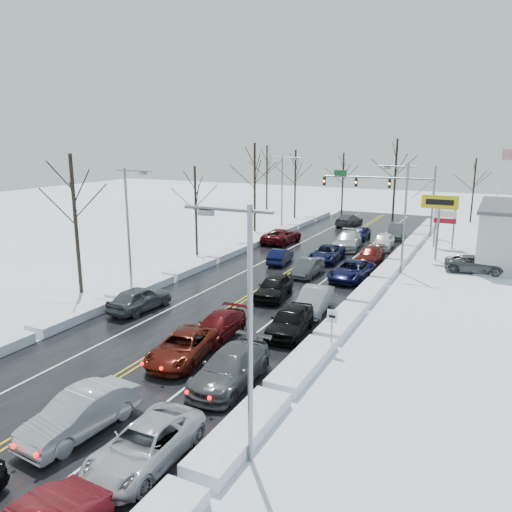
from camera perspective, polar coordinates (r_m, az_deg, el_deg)
The scene contains 43 objects.
ground at distance 36.94m, azimuth 0.24°, elevation -4.04°, with size 160.00×160.00×0.00m, color white.
road_surface at distance 38.67m, azimuth 1.54°, elevation -3.24°, with size 14.00×84.00×0.01m, color black.
snow_bank_left at distance 42.29m, azimuth -7.86°, elevation -1.92°, with size 1.57×72.00×0.58m, color white.
snow_bank_right at distance 36.31m, azimuth 12.53°, elevation -4.68°, with size 1.57×72.00×0.58m, color white.
traffic_signal_mast at distance 61.13m, azimuth 14.95°, elevation 7.66°, with size 13.28×0.39×8.00m.
tires_plus_sign at distance 48.32m, azimuth 20.24°, elevation 5.33°, with size 3.20×0.34×6.00m.
used_vehicles_sign at distance 54.47m, azimuth 20.82°, elevation 4.31°, with size 2.20×0.22×4.65m.
speed_limit_sign at distance 26.49m, azimuth 8.68°, elevation -7.58°, with size 0.55×0.09×2.35m.
flagpole at distance 61.90m, azimuth 26.12°, elevation 7.24°, with size 1.87×1.20×10.00m.
streetlight_se at distance 16.47m, azimuth -1.30°, elevation -6.91°, with size 3.20×0.25×9.00m.
streetlight_ne at distance 42.69m, azimuth 16.42°, elevation 5.09°, with size 3.20×0.25×9.00m.
streetlight_sw at distance 36.94m, azimuth -14.23°, elevation 4.02°, with size 3.20×0.25×9.00m.
streetlight_nw at distance 60.82m, azimuth 3.17°, elevation 7.89°, with size 3.20×0.25×9.00m.
tree_left_b at distance 37.47m, azimuth -20.13°, elevation 6.33°, with size 4.00×4.00×10.00m.
tree_left_c at distance 47.70m, azimuth -6.94°, elevation 7.10°, with size 3.40×3.40×8.50m.
tree_left_d at distance 60.07m, azimuth -0.15°, elevation 9.79°, with size 4.20×4.20×10.50m.
tree_left_e at distance 70.89m, azimuth 4.53°, elevation 9.71°, with size 3.80×3.80×9.50m.
tree_far_a at distance 79.22m, azimuth 1.26°, elevation 10.37°, with size 4.00×4.00×10.00m.
tree_far_b at distance 75.94m, azimuth 9.93°, elevation 9.53°, with size 3.60×3.60×9.00m.
tree_far_c at distance 72.04m, azimuth 15.71°, elevation 10.16°, with size 4.40×4.40×11.00m.
tree_far_d at distance 72.45m, azimuth 23.71°, elevation 8.17°, with size 3.40×3.40×8.50m.
queued_car_1 at distance 21.39m, azimuth -19.29°, elevation -18.47°, with size 1.70×4.89×1.61m, color #AAADB3.
queued_car_2 at distance 26.23m, azimuth -8.30°, elevation -11.65°, with size 2.35×5.09×1.42m, color #4B110A.
queued_car_3 at distance 28.76m, azimuth -4.36°, elevation -9.23°, with size 1.89×4.65×1.35m, color #4B0A0C.
queued_car_4 at distance 35.48m, azimuth 2.04°, elevation -4.78°, with size 1.91×4.76×1.62m, color black.
queued_car_5 at distance 41.26m, azimuth 5.94°, elevation -2.25°, with size 1.46×4.20×1.38m, color #383A3C.
queued_car_6 at distance 46.38m, azimuth 8.05°, elevation -0.57°, with size 2.41×5.22×1.45m, color black.
queued_car_7 at distance 51.95m, azimuth 10.38°, elevation 0.84°, with size 2.41×5.92×1.72m, color #AAADB3.
queued_car_8 at distance 57.08m, azimuth 11.85°, elevation 1.89°, with size 1.68×4.17×1.42m, color black.
queued_car_10 at distance 19.17m, azimuth -12.49°, elevation -22.06°, with size 2.31×5.01×1.39m, color #ADAFB5.
queued_car_11 at distance 23.74m, azimuth -2.95°, elevation -14.33°, with size 2.21×5.44×1.58m, color #45484A.
queued_car_12 at distance 29.23m, azimuth 3.90°, elevation -8.84°, with size 1.94×4.81×1.64m, color black.
queued_car_13 at distance 32.93m, azimuth 6.61°, elevation -6.31°, with size 1.65×4.73×1.56m, color gray.
queued_car_14 at distance 40.67m, azimuth 10.81°, elevation -2.65°, with size 2.48×5.39×1.50m, color black.
queued_car_15 at distance 46.48m, azimuth 12.88°, elevation -0.74°, with size 1.94×4.77×1.38m, color #490C09.
queued_car_16 at distance 52.60m, azimuth 14.29°, elevation 0.80°, with size 1.89×4.70×1.60m, color silver.
queued_car_17 at distance 58.73m, azimuth 15.72°, elevation 1.99°, with size 1.73×4.96×1.63m, color #3F4144.
oncoming_car_0 at distance 45.12m, azimuth 2.79°, elevation -0.84°, with size 1.44×4.12×1.36m, color black.
oncoming_car_1 at distance 53.89m, azimuth 2.96°, elevation 1.49°, with size 2.61×5.67×1.57m, color #47090E.
oncoming_car_2 at distance 65.69m, azimuth 10.56°, elevation 3.42°, with size 2.14×5.26×1.53m, color #3A3C3E.
oncoming_car_3 at distance 33.86m, azimuth -13.08°, elevation -6.03°, with size 1.90×4.73×1.61m, color #45494B.
parked_car_0 at distance 45.98m, azimuth 23.79°, elevation -1.71°, with size 2.33×5.05×1.40m, color #434749.
parked_car_2 at distance 54.15m, azimuth 25.36°, elevation 0.27°, with size 1.72×4.28×1.46m, color black.
Camera 1 is at (15.47, -31.69, 10.99)m, focal length 35.00 mm.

